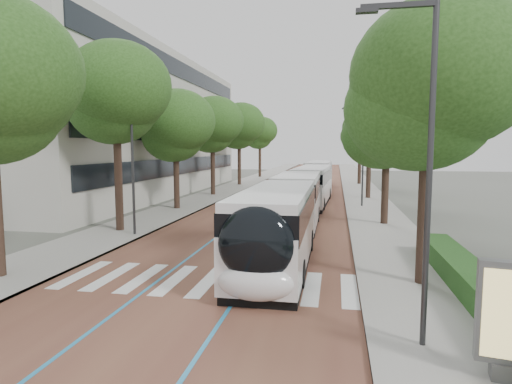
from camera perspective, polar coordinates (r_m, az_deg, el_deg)
ground at (r=15.00m, az=-8.36°, el=-12.91°), size 160.00×160.00×0.00m
road at (r=53.83m, az=5.58°, el=0.78°), size 11.00×140.00×0.02m
sidewalk_left at (r=54.99m, az=-2.23°, el=0.97°), size 4.00×140.00×0.12m
sidewalk_right at (r=53.70m, az=13.58°, el=0.68°), size 4.00×140.00×0.12m
kerb_left at (r=54.60m, az=-0.28°, el=0.94°), size 0.20×140.00×0.14m
kerb_right at (r=53.63m, az=11.55°, el=0.72°), size 0.20×140.00×0.14m
zebra_crossing at (r=15.84m, az=-6.46°, el=-11.76°), size 10.55×3.60×0.01m
lane_line_left at (r=53.99m, az=3.89°, el=0.83°), size 0.12×126.00×0.01m
lane_line_right at (r=53.72m, az=7.28°, el=0.77°), size 0.12×126.00×0.01m
office_building at (r=47.99m, az=-19.83°, el=8.19°), size 18.11×40.00×14.00m
hedge at (r=14.77m, az=28.14°, el=-11.76°), size 1.20×14.00×0.80m
streetlight_near at (r=10.59m, az=21.29°, el=5.46°), size 1.82×0.20×8.00m
streetlight_far at (r=35.47m, az=13.82°, el=5.76°), size 1.82×0.20×8.00m
lamp_post_left at (r=23.98m, az=-16.14°, el=4.01°), size 0.14×0.14×8.00m
trees_left at (r=38.42m, az=-7.99°, el=9.09°), size 6.23×60.71×10.08m
trees_right at (r=33.27m, az=15.99°, el=8.52°), size 5.91×47.62×9.15m
lead_bus at (r=20.88m, az=4.22°, el=-2.90°), size 2.58×18.40×3.20m
bus_queued_0 at (r=36.49m, az=7.53°, el=0.85°), size 3.07×12.50×3.20m
bus_queued_1 at (r=50.09m, az=8.35°, el=2.21°), size 2.88×12.47×3.20m
ad_panel at (r=10.30m, az=30.59°, el=-14.30°), size 1.22×0.55×2.46m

